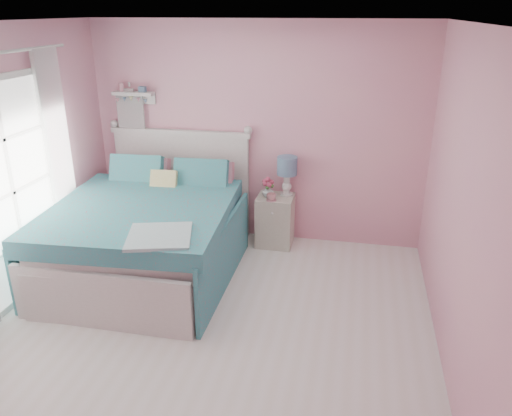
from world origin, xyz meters
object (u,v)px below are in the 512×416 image
(vase, at_px, (268,191))
(nightstand, at_px, (275,220))
(teacup, at_px, (271,197))
(table_lamp, at_px, (287,169))
(bed, at_px, (150,234))

(vase, bearing_deg, nightstand, 9.77)
(teacup, bearing_deg, table_lamp, 56.60)
(table_lamp, bearing_deg, bed, -143.39)
(bed, distance_m, nightstand, 1.53)
(bed, bearing_deg, table_lamp, 32.84)
(bed, height_order, teacup, bed)
(bed, xyz_separation_m, nightstand, (1.22, 0.91, -0.12))
(nightstand, bearing_deg, teacup, -101.06)
(bed, relative_size, nightstand, 3.78)
(table_lamp, xyz_separation_m, vase, (-0.21, -0.10, -0.26))
(bed, distance_m, vase, 1.47)
(bed, bearing_deg, teacup, 29.20)
(table_lamp, relative_size, vase, 3.38)
(table_lamp, xyz_separation_m, teacup, (-0.15, -0.22, -0.29))
(table_lamp, relative_size, teacup, 4.36)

